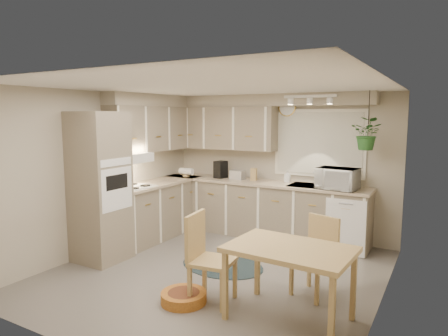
{
  "coord_description": "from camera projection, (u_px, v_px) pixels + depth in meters",
  "views": [
    {
      "loc": [
        2.56,
        -4.3,
        2.03
      ],
      "look_at": [
        -0.2,
        0.55,
        1.31
      ],
      "focal_mm": 32.0,
      "sensor_mm": 36.0,
      "label": 1
    }
  ],
  "objects": [
    {
      "name": "upper_cab_back",
      "position": [
        223.0,
        128.0,
        7.14
      ],
      "size": [
        2.0,
        0.35,
        0.75
      ],
      "primitive_type": "cube",
      "color": "gray",
      "rests_on": "wall_back"
    },
    {
      "name": "knife_block",
      "position": [
        254.0,
        174.0,
        6.85
      ],
      "size": [
        0.11,
        0.11,
        0.21
      ],
      "primitive_type": "cube",
      "rotation": [
        0.0,
        0.0,
        0.15
      ],
      "color": "tan",
      "rests_on": "counter_back"
    },
    {
      "name": "chair_back",
      "position": [
        313.0,
        257.0,
        4.51
      ],
      "size": [
        0.53,
        0.53,
        0.9
      ],
      "primitive_type": "cube",
      "rotation": [
        0.0,
        0.0,
        2.83
      ],
      "color": "tan",
      "rests_on": "floor"
    },
    {
      "name": "dining_table",
      "position": [
        289.0,
        284.0,
        3.97
      ],
      "size": [
        1.25,
        0.87,
        0.76
      ],
      "primitive_type": "cube",
      "rotation": [
        0.0,
        0.0,
        -0.06
      ],
      "color": "tan",
      "rests_on": "floor"
    },
    {
      "name": "hanging_plant",
      "position": [
        368.0,
        137.0,
        5.72
      ],
      "size": [
        0.52,
        0.56,
        0.37
      ],
      "primitive_type": "imported",
      "rotation": [
        0.0,
        0.0,
        -0.23
      ],
      "color": "#275E25",
      "rests_on": "ceiling"
    },
    {
      "name": "pet_bed",
      "position": [
        184.0,
        297.0,
        4.38
      ],
      "size": [
        0.53,
        0.53,
        0.12
      ],
      "primitive_type": "cylinder",
      "rotation": [
        0.0,
        0.0,
        -0.04
      ],
      "color": "#C47527",
      "rests_on": "floor"
    },
    {
      "name": "chair_left",
      "position": [
        213.0,
        259.0,
        4.35
      ],
      "size": [
        0.52,
        0.52,
        0.99
      ],
      "primitive_type": "cube",
      "rotation": [
        0.0,
        0.0,
        -1.44
      ],
      "color": "tan",
      "rests_on": "floor"
    },
    {
      "name": "wall_clock",
      "position": [
        287.0,
        108.0,
        6.66
      ],
      "size": [
        0.3,
        0.03,
        0.3
      ],
      "primitive_type": "cylinder",
      "rotation": [
        1.57,
        0.0,
        0.0
      ],
      "color": "gold",
      "rests_on": "wall_back"
    },
    {
      "name": "dishwasher_front",
      "position": [
        345.0,
        227.0,
        5.82
      ],
      "size": [
        0.58,
        0.02,
        0.83
      ],
      "primitive_type": "cube",
      "color": "white",
      "rests_on": "base_cab_back"
    },
    {
      "name": "ceiling",
      "position": [
        216.0,
        86.0,
        4.92
      ],
      "size": [
        4.2,
        4.2,
        0.0
      ],
      "primitive_type": "plane",
      "color": "white",
      "rests_on": "wall_back"
    },
    {
      "name": "range_hood",
      "position": [
        131.0,
        158.0,
        6.14
      ],
      "size": [
        0.4,
        0.6,
        0.14
      ],
      "primitive_type": "cube",
      "color": "white",
      "rests_on": "upper_cab_left"
    },
    {
      "name": "toaster",
      "position": [
        238.0,
        175.0,
        6.98
      ],
      "size": [
        0.28,
        0.18,
        0.16
      ],
      "primitive_type": "cube",
      "rotation": [
        0.0,
        0.0,
        -0.13
      ],
      "color": "#A6A8AE",
      "rests_on": "counter_back"
    },
    {
      "name": "oven_stack",
      "position": [
        100.0,
        187.0,
        5.59
      ],
      "size": [
        0.65,
        0.65,
        2.1
      ],
      "primitive_type": "cube",
      "color": "gray",
      "rests_on": "floor"
    },
    {
      "name": "microwave",
      "position": [
        337.0,
        176.0,
        6.0
      ],
      "size": [
        0.62,
        0.39,
        0.4
      ],
      "primitive_type": "imported",
      "rotation": [
        0.0,
        0.0,
        -0.12
      ],
      "color": "white",
      "rests_on": "counter_back"
    },
    {
      "name": "base_cab_left",
      "position": [
        157.0,
        211.0,
        6.75
      ],
      "size": [
        0.6,
        1.85,
        0.9
      ],
      "primitive_type": "cube",
      "color": "gray",
      "rests_on": "floor"
    },
    {
      "name": "wall_right",
      "position": [
        384.0,
        198.0,
        4.09
      ],
      "size": [
        0.04,
        4.2,
        2.4
      ],
      "primitive_type": "cube",
      "color": "#B4AA95",
      "rests_on": "floor"
    },
    {
      "name": "window_frame",
      "position": [
        319.0,
        143.0,
        6.47
      ],
      "size": [
        1.5,
        0.02,
        1.1
      ],
      "primitive_type": "cube",
      "color": "white",
      "rests_on": "wall_back"
    },
    {
      "name": "upper_cab_left",
      "position": [
        154.0,
        129.0,
        6.75
      ],
      "size": [
        0.35,
        2.0,
        0.75
      ],
      "primitive_type": "cube",
      "color": "gray",
      "rests_on": "wall_left"
    },
    {
      "name": "wall_oven_face",
      "position": [
        117.0,
        189.0,
        5.43
      ],
      "size": [
        0.02,
        0.56,
        0.58
      ],
      "primitive_type": "cube",
      "color": "white",
      "rests_on": "oven_stack"
    },
    {
      "name": "soffit_left",
      "position": [
        152.0,
        100.0,
        6.7
      ],
      "size": [
        0.3,
        2.0,
        0.2
      ],
      "primitive_type": "cube",
      "color": "#B4AA95",
      "rests_on": "wall_left"
    },
    {
      "name": "counter_left",
      "position": [
        156.0,
        183.0,
        6.69
      ],
      "size": [
        0.64,
        1.89,
        0.04
      ],
      "primitive_type": "cube",
      "color": "tan",
      "rests_on": "base_cab_left"
    },
    {
      "name": "braided_rug",
      "position": [
        222.0,
        265.0,
        5.48
      ],
      "size": [
        1.3,
        1.03,
        0.01
      ],
      "primitive_type": "ellipsoid",
      "rotation": [
        0.0,
        0.0,
        -0.12
      ],
      "color": "black",
      "rests_on": "floor"
    },
    {
      "name": "base_cab_back",
      "position": [
        260.0,
        210.0,
        6.82
      ],
      "size": [
        3.6,
        0.6,
        0.9
      ],
      "primitive_type": "cube",
      "color": "gray",
      "rests_on": "floor"
    },
    {
      "name": "window_blinds",
      "position": [
        319.0,
        143.0,
        6.46
      ],
      "size": [
        1.4,
        0.02,
        1.0
      ],
      "primitive_type": "cube",
      "color": "white",
      "rests_on": "wall_back"
    },
    {
      "name": "soffit_back",
      "position": [
        265.0,
        100.0,
        6.71
      ],
      "size": [
        3.6,
        0.3,
        0.2
      ],
      "primitive_type": "cube",
      "color": "#B4AA95",
      "rests_on": "wall_back"
    },
    {
      "name": "wall_front",
      "position": [
        85.0,
        219.0,
        3.26
      ],
      "size": [
        4.0,
        0.04,
        2.4
      ],
      "primitive_type": "cube",
      "color": "#B4AA95",
      "rests_on": "floor"
    },
    {
      "name": "wall_back",
      "position": [
        278.0,
        165.0,
        6.88
      ],
      "size": [
        4.0,
        0.04,
        2.4
      ],
      "primitive_type": "cube",
      "color": "#B4AA95",
      "rests_on": "floor"
    },
    {
      "name": "soap_bottle",
      "position": [
        287.0,
        179.0,
        6.67
      ],
      "size": [
        0.11,
        0.21,
        0.09
      ],
      "primitive_type": "imported",
      "rotation": [
        0.0,
        0.0,
        0.12
      ],
      "color": "white",
      "rests_on": "counter_back"
    },
    {
      "name": "counter_back",
      "position": [
        260.0,
        183.0,
        6.75
      ],
      "size": [
        3.64,
        0.64,
        0.04
      ],
      "primitive_type": "cube",
      "color": "tan",
      "rests_on": "base_cab_back"
    },
    {
      "name": "floor",
      "position": [
        217.0,
        273.0,
        5.22
      ],
      "size": [
        4.2,
        4.2,
        0.0
      ],
      "primitive_type": "plane",
      "color": "#625F56",
      "rests_on": "ground"
    },
    {
      "name": "coffee_maker",
      "position": [
        221.0,
        170.0,
        7.12
      ],
      "size": [
        0.21,
        0.24,
        0.3
      ],
      "primitive_type": "cube",
      "rotation": [
        0.0,
        0.0,
        -0.19
      ],
      "color": "black",
      "rests_on": "counter_back"
    },
    {
      "name": "cooktop",
      "position": [
        133.0,
        187.0,
        6.18
      ],
      "size": [
        0.52,
        0.58,
        0.02
      ],
      "primitive_type": "cube",
      "color": "white",
      "rests_on": "counter_left"
    },
    {
      "name": "track_light_bar",
      "position": [
        310.0,
        96.0,
        5.92
      ],
      "size": [
        0.8,
        0.04,
        0.04
      ],
      "primitive_type": "cube",
      "color": "white",
      "rests_on": "ceiling"
    },
    {
      "name": "sink",
      "position": [
        312.0,
        188.0,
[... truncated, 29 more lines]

